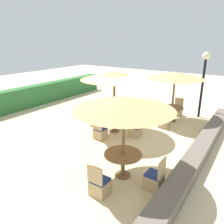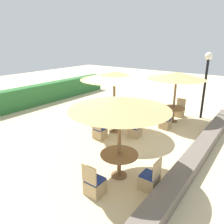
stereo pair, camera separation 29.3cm
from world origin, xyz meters
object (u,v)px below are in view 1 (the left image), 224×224
(patio_chair_front_right_west, at_px, (164,122))
(patio_chair_center_west, at_px, (100,133))
(lamp_post, at_px, (204,72))
(round_table_center, at_px, (114,119))
(parasol_center, at_px, (114,76))
(patio_chair_center_north, at_px, (96,121))
(parasol_front_left, at_px, (124,104))
(patio_chair_front_right_east, at_px, (177,111))
(patio_chair_front_left_west, at_px, (100,186))
(round_table_front_right, at_px, (172,110))
(patio_chair_center_south, at_px, (135,131))
(parasol_front_right, at_px, (175,75))
(round_table_front_left, at_px, (123,158))
(patio_chair_front_left_south, at_px, (154,180))
(patio_chair_center_east, at_px, (126,119))

(patio_chair_front_right_west, distance_m, patio_chair_center_west, 3.13)
(lamp_post, relative_size, round_table_center, 3.10)
(parasol_center, bearing_deg, patio_chair_center_north, 87.26)
(parasol_front_left, distance_m, patio_chair_front_right_east, 6.66)
(patio_chair_front_left_west, xyz_separation_m, round_table_center, (3.69, 2.02, 0.33))
(round_table_front_right, height_order, parasol_center, parasol_center)
(round_table_front_right, relative_size, patio_chair_center_south, 1.17)
(patio_chair_front_left_west, xyz_separation_m, parasol_center, (3.69, 2.02, 2.21))
(parasol_front_right, bearing_deg, patio_chair_center_south, 167.89)
(parasol_front_right, distance_m, patio_chair_center_west, 4.52)
(parasol_center, bearing_deg, round_table_front_left, -141.80)
(patio_chair_front_left_south, bearing_deg, patio_chair_center_south, 37.22)
(round_table_front_left, bearing_deg, patio_chair_front_left_south, -90.53)
(patio_chair_front_left_south, bearing_deg, round_table_front_right, 15.20)
(lamp_post, relative_size, round_table_front_right, 3.04)
(round_table_center, bearing_deg, round_table_front_right, -30.81)
(lamp_post, xyz_separation_m, patio_chair_center_south, (-4.06, 1.57, -2.09))
(round_table_front_left, height_order, parasol_center, parasol_center)
(patio_chair_front_left_south, xyz_separation_m, parasol_front_right, (5.38, 1.46, 2.02))
(round_table_center, height_order, patio_chair_center_north, patio_chair_center_north)
(round_table_center, relative_size, patio_chair_center_north, 1.15)
(lamp_post, distance_m, patio_chair_center_north, 5.84)
(parasol_front_right, height_order, parasol_center, parasol_center)
(parasol_front_right, height_order, patio_chair_center_east, parasol_front_right)
(patio_chair_front_right_east, height_order, patio_chair_center_south, same)
(round_table_front_left, bearing_deg, parasol_front_right, 4.81)
(patio_chair_front_left_west, height_order, patio_chair_center_west, same)
(round_table_front_left, distance_m, parasol_front_right, 5.64)
(patio_chair_front_left_west, xyz_separation_m, patio_chair_front_right_east, (7.39, 0.43, 0.00))
(parasol_front_right, relative_size, patio_chair_center_south, 2.89)
(parasol_front_right, xyz_separation_m, parasol_center, (-2.73, 1.63, 0.19))
(lamp_post, xyz_separation_m, parasol_front_left, (-6.74, 0.54, -0.12))
(round_table_front_right, height_order, patio_chair_center_east, patio_chair_center_east)
(patio_chair_front_right_west, xyz_separation_m, patio_chair_front_right_east, (2.04, 0.08, 0.00))
(patio_chair_front_right_west, xyz_separation_m, parasol_center, (-1.67, 1.67, 2.21))
(round_table_center, bearing_deg, patio_chair_center_west, 177.05)
(round_table_front_left, bearing_deg, round_table_front_right, 4.81)
(patio_chair_front_right_west, bearing_deg, patio_chair_front_left_south, -71.78)
(round_table_center, xyz_separation_m, patio_chair_center_north, (0.05, 1.03, -0.33))
(patio_chair_center_east, bearing_deg, patio_chair_front_right_west, -159.64)
(parasol_front_left, bearing_deg, round_table_front_left, 0.00)
(parasol_front_right, distance_m, patio_chair_front_right_west, 2.28)
(parasol_center, bearing_deg, parasol_front_right, -30.81)
(patio_chair_center_south, bearing_deg, patio_chair_front_right_east, -8.40)
(parasol_center, relative_size, round_table_center, 2.64)
(parasol_front_left, xyz_separation_m, patio_chair_center_south, (2.67, 1.03, -1.97))
(patio_chair_center_west, bearing_deg, patio_chair_front_left_south, -28.42)
(round_table_front_right, relative_size, patio_chair_front_right_east, 1.17)
(parasol_front_left, relative_size, patio_chair_center_south, 3.00)
(round_table_front_right, xyz_separation_m, round_table_center, (-2.73, 1.63, 0.03))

